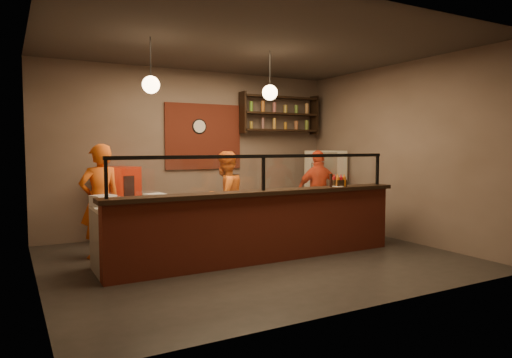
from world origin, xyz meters
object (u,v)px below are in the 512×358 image
wall_clock (199,126)px  pizza_dough (235,198)px  fridge (325,189)px  condiment_caddy (339,183)px  cook_left (100,201)px  cook_mid (225,197)px  pepper_mill (331,180)px  red_cooler (120,205)px  cook_right (319,192)px

wall_clock → pizza_dough: 2.49m
fridge → condiment_caddy: (-1.20, -1.93, 0.31)m
cook_left → cook_mid: bearing=167.8°
wall_clock → condiment_caddy: wall_clock is taller
cook_mid → pizza_dough: size_ratio=3.18×
wall_clock → condiment_caddy: size_ratio=1.54×
cook_mid → fridge: (2.54, 0.47, -0.00)m
pizza_dough → pepper_mill: bearing=-22.9°
red_cooler → fridge: bearing=-28.9°
red_cooler → pepper_mill: red_cooler is taller
wall_clock → cook_left: 2.81m
cook_left → fridge: 4.68m
cook_mid → cook_right: 1.99m
fridge → condiment_caddy: 2.29m
cook_mid → pepper_mill: 1.91m
wall_clock → condiment_caddy: 3.21m
red_cooler → cook_left: bearing=-138.1°
pizza_dough → condiment_caddy: condiment_caddy is taller
red_cooler → pizza_dough: 2.32m
red_cooler → condiment_caddy: bearing=-61.4°
wall_clock → pizza_dough: wall_clock is taller
cook_left → condiment_caddy: cook_left is taller
cook_left → condiment_caddy: size_ratio=8.95×
cook_mid → cook_right: (1.99, -0.05, 0.00)m
cook_left → pepper_mill: size_ratio=8.30×
pizza_dough → pepper_mill: pepper_mill is taller
cook_mid → fridge: cook_mid is taller
pizza_dough → red_cooler: bearing=126.3°
fridge → condiment_caddy: size_ratio=8.30×
cook_left → red_cooler: cook_left is taller
cook_left → fridge: bearing=173.1°
pepper_mill → cook_mid: bearing=128.5°
cook_left → pepper_mill: bearing=143.3°
condiment_caddy → cook_right: bearing=65.4°
red_cooler → pizza_dough: (1.37, -1.86, 0.23)m
cook_mid → cook_left: bearing=-18.4°
cook_right → pepper_mill: (-0.82, -1.42, 0.35)m
red_cooler → pepper_mill: 3.74m
condiment_caddy → cook_mid: bearing=132.5°
wall_clock → cook_right: (1.95, -1.35, -1.29)m
fridge → cook_mid: bearing=-159.5°
cook_right → red_cooler: cook_right is taller
cook_mid → pizza_dough: 0.91m
red_cooler → cook_mid: bearing=-53.3°
cook_mid → pepper_mill: (1.17, -1.47, 0.35)m
wall_clock → cook_mid: (-0.04, -1.30, -1.29)m
wall_clock → cook_mid: size_ratio=0.19×
cook_mid → fridge: 2.58m
cook_left → cook_mid: cook_left is taller
cook_left → fridge: size_ratio=1.08×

